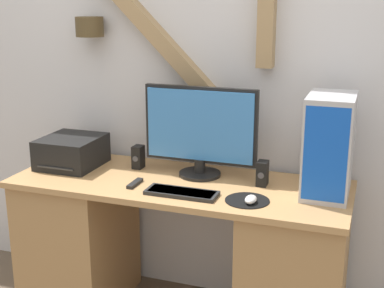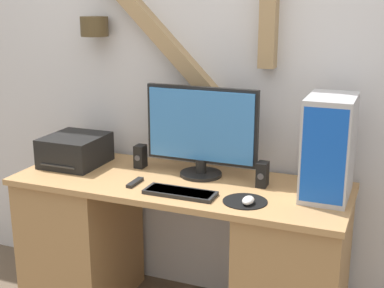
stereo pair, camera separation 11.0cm
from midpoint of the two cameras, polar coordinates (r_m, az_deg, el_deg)
The scene contains 11 objects.
wall_back at distance 2.86m, azimuth 2.47°, elevation 9.45°, with size 6.40×0.20×2.70m.
desk at distance 2.81m, azimuth -0.18°, elevation -11.23°, with size 1.67×0.62×0.78m.
monitor at distance 2.68m, azimuth 2.17°, elevation 1.52°, with size 0.58×0.21×0.46m.
keyboard at distance 2.48m, azimuth -0.00°, elevation -5.20°, with size 0.34×0.12×0.02m.
mousepad at distance 2.42m, azimuth 6.99°, elevation -6.10°, with size 0.20×0.20×0.00m.
mouse at distance 2.38m, azimuth 7.34°, elevation -5.99°, with size 0.05×0.08×0.03m.
computer_tower at distance 2.48m, azimuth 15.62°, elevation -0.36°, with size 0.21×0.32×0.47m.
printer at distance 2.96m, azimuth -11.33°, elevation -0.66°, with size 0.30×0.33×0.16m.
speaker_left at distance 2.86m, azimuth -4.43°, elevation -1.33°, with size 0.05×0.07×0.12m.
speaker_right at distance 2.60m, azimuth 8.73°, elevation -3.23°, with size 0.05×0.07×0.12m.
remote_control at distance 2.62m, azimuth -4.91°, elevation -4.12°, with size 0.03×0.13×0.02m.
Camera 2 is at (0.99, -1.99, 1.67)m, focal length 50.00 mm.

